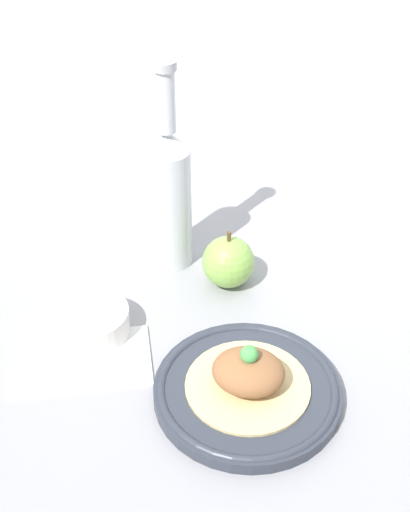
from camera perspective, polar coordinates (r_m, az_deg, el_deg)
The scene contains 7 objects.
ground_plane at distance 92.84cm, azimuth 0.26°, elevation -8.41°, with size 180.00×110.00×4.00cm, color gray.
plate at distance 85.47cm, azimuth 3.41°, elevation -10.67°, with size 22.22×22.22×1.93cm.
plated_food at distance 83.53cm, azimuth 3.48°, elevation -9.45°, with size 14.75×14.75×6.40cm.
cider_bottle at distance 99.25cm, azimuth -2.90°, elevation 5.08°, with size 6.24×6.24×30.77cm.
apple at distance 99.37cm, azimuth 1.84°, elevation -0.47°, with size 7.36×7.36×8.77cm.
napkin at distance 90.94cm, azimuth -9.85°, elevation -8.19°, with size 19.68×15.64×0.80cm.
dipping_bowl at distance 93.58cm, azimuth -9.12°, elevation -5.23°, with size 10.02×10.02×3.84cm.
Camera 1 is at (12.84, -63.83, 64.18)cm, focal length 50.00 mm.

